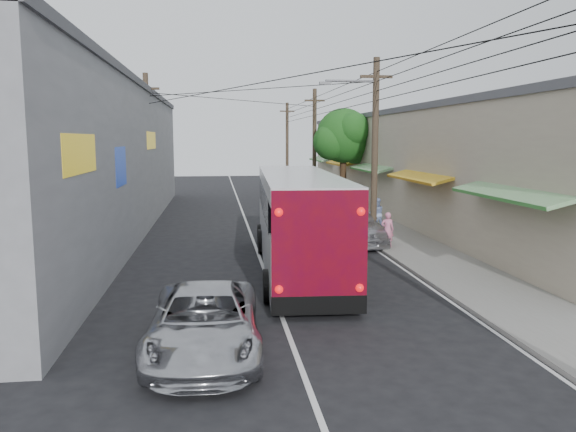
# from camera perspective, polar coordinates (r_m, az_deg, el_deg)

# --- Properties ---
(ground) EXTENTS (120.00, 120.00, 0.00)m
(ground) POSITION_cam_1_polar(r_m,az_deg,el_deg) (11.74, 1.29, -15.09)
(ground) COLOR black
(ground) RESTS_ON ground
(sidewalk) EXTENTS (3.00, 80.00, 0.12)m
(sidewalk) POSITION_cam_1_polar(r_m,az_deg,el_deg) (32.07, 7.43, -0.33)
(sidewalk) COLOR slate
(sidewalk) RESTS_ON ground
(building_right) EXTENTS (7.09, 40.00, 6.25)m
(building_right) POSITION_cam_1_polar(r_m,az_deg,el_deg) (35.07, 13.82, 5.28)
(building_right) COLOR #AFA48B
(building_right) RESTS_ON ground
(building_left) EXTENTS (7.20, 36.00, 7.25)m
(building_left) POSITION_cam_1_polar(r_m,az_deg,el_deg) (29.51, -20.88, 5.53)
(building_left) COLOR gray
(building_left) RESTS_ON ground
(utility_poles) EXTENTS (11.80, 45.28, 8.00)m
(utility_poles) POSITION_cam_1_polar(r_m,az_deg,el_deg) (31.38, 1.40, 7.01)
(utility_poles) COLOR #473828
(utility_poles) RESTS_ON ground
(street_tree) EXTENTS (4.40, 4.00, 6.60)m
(street_tree) POSITION_cam_1_polar(r_m,az_deg,el_deg) (37.68, 5.76, 7.94)
(street_tree) COLOR #3F2B19
(street_tree) RESTS_ON ground
(coach_bus) EXTENTS (3.21, 11.85, 3.38)m
(coach_bus) POSITION_cam_1_polar(r_m,az_deg,el_deg) (19.74, 1.01, -0.39)
(coach_bus) COLOR silver
(coach_bus) RESTS_ON ground
(jeepney) EXTENTS (2.46, 5.09, 1.40)m
(jeepney) POSITION_cam_1_polar(r_m,az_deg,el_deg) (12.32, -8.48, -10.58)
(jeepney) COLOR #BABAC1
(jeepney) RESTS_ON ground
(parked_suv) EXTENTS (2.75, 5.82, 1.64)m
(parked_suv) POSITION_cam_1_polar(r_m,az_deg,el_deg) (25.26, 6.13, -0.76)
(parked_suv) COLOR #A3A4AB
(parked_suv) RESTS_ON ground
(parked_car_mid) EXTENTS (1.87, 4.34, 1.46)m
(parked_car_mid) POSITION_cam_1_polar(r_m,az_deg,el_deg) (37.21, 2.35, 1.89)
(parked_car_mid) COLOR #25262A
(parked_car_mid) RESTS_ON ground
(parked_car_far) EXTENTS (1.78, 4.26, 1.37)m
(parked_car_far) POSITION_cam_1_polar(r_m,az_deg,el_deg) (38.40, 2.05, 2.01)
(parked_car_far) COLOR black
(parked_car_far) RESTS_ON ground
(pedestrian_near) EXTENTS (0.62, 0.50, 1.45)m
(pedestrian_near) POSITION_cam_1_polar(r_m,az_deg,el_deg) (23.65, 10.07, -1.36)
(pedestrian_near) COLOR pink
(pedestrian_near) RESTS_ON sidewalk
(pedestrian_far) EXTENTS (0.77, 0.60, 1.57)m
(pedestrian_far) POSITION_cam_1_polar(r_m,az_deg,el_deg) (28.07, 9.00, 0.22)
(pedestrian_far) COLOR #96AADA
(pedestrian_far) RESTS_ON sidewalk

